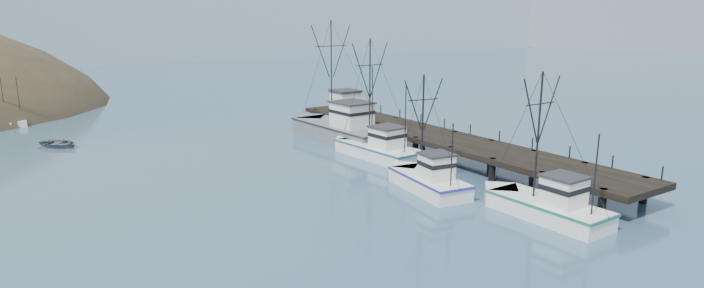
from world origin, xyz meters
name	(u,v)px	position (x,y,z in m)	size (l,w,h in m)	color
ground	(437,232)	(0.00, 0.00, 0.00)	(400.00, 400.00, 0.00)	#335271
pier	(436,137)	(14.00, 16.00, 1.69)	(6.00, 44.00, 2.00)	black
distant_ridge	(111,61)	(10.00, 170.00, 0.00)	(360.00, 40.00, 26.00)	#9EB2C6
trawler_near	(544,206)	(8.00, -1.89, 0.82)	(3.43, 9.92, 10.26)	white
trawler_mid	(427,180)	(5.30, 7.21, 0.82)	(4.15, 9.31, 9.45)	white
trawler_far	(376,149)	(8.25, 18.21, 0.82)	(4.51, 11.66, 11.84)	white
work_vessel	(340,129)	(9.33, 26.79, 1.23)	(5.70, 16.36, 13.56)	slate
pier_shed	(345,101)	(13.45, 32.14, 3.42)	(3.00, 3.20, 2.80)	silver
pickup_truck	(351,103)	(15.47, 34.00, 2.75)	(2.50, 5.42, 1.51)	silver
motorboat	(59,147)	(-17.61, 40.18, 0.00)	(3.44, 4.81, 1.00)	#53575D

